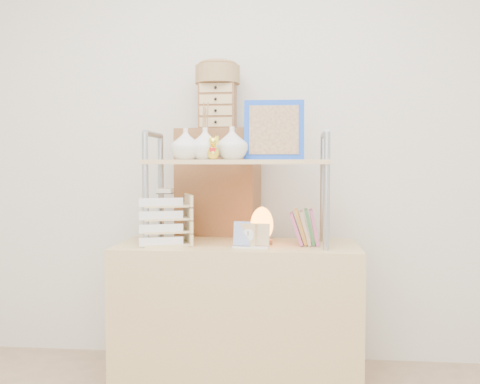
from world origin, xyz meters
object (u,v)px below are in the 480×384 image
Objects in this scene: desk at (238,318)px; cabinet at (218,247)px; letter_tray at (166,222)px; salt_lamp at (262,225)px.

cabinet reaches higher than desk.
letter_tray is (-0.36, -0.05, 0.49)m from desk.
cabinet is 0.50m from letter_tray.
letter_tray is at bearing -172.77° from desk.
letter_tray reaches higher than desk.
cabinet is at bearing 63.43° from letter_tray.
cabinet is 0.48m from salt_lamp.
cabinet is at bearing 112.09° from desk.
salt_lamp is (0.12, 0.01, 0.47)m from desk.
cabinet reaches higher than salt_lamp.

